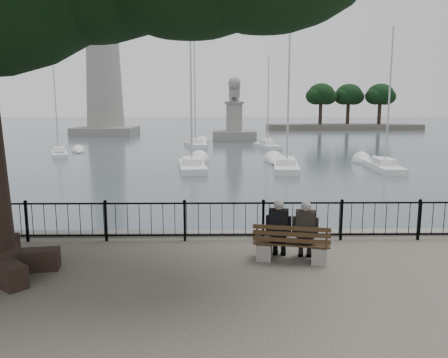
{
  "coord_description": "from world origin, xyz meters",
  "views": [
    {
      "loc": [
        -0.15,
        -8.28,
        3.37
      ],
      "look_at": [
        0.0,
        2.5,
        1.6
      ],
      "focal_mm": 35.0,
      "sensor_mm": 36.0,
      "label": 1
    }
  ],
  "objects_px": {
    "bench": "(291,248)",
    "lighthouse": "(103,59)",
    "person_right": "(305,233)",
    "person_left": "(279,232)",
    "lion_monument": "(234,125)"
  },
  "relations": [
    {
      "from": "bench",
      "to": "lighthouse",
      "type": "relative_size",
      "value": 0.06
    },
    {
      "from": "bench",
      "to": "person_right",
      "type": "relative_size",
      "value": 1.24
    },
    {
      "from": "person_left",
      "to": "person_right",
      "type": "height_order",
      "value": "same"
    },
    {
      "from": "person_right",
      "to": "lion_monument",
      "type": "relative_size",
      "value": 0.17
    },
    {
      "from": "lighthouse",
      "to": "lion_monument",
      "type": "bearing_deg",
      "value": -31.09
    },
    {
      "from": "lighthouse",
      "to": "person_left",
      "type": "bearing_deg",
      "value": -72.51
    },
    {
      "from": "person_left",
      "to": "lion_monument",
      "type": "xyz_separation_m",
      "value": [
        0.8,
        48.86,
        0.44
      ]
    },
    {
      "from": "bench",
      "to": "person_right",
      "type": "distance_m",
      "value": 0.45
    },
    {
      "from": "person_left",
      "to": "lighthouse",
      "type": "height_order",
      "value": "lighthouse"
    },
    {
      "from": "lighthouse",
      "to": "bench",
      "type": "bearing_deg",
      "value": -72.32
    },
    {
      "from": "person_left",
      "to": "lighthouse",
      "type": "xyz_separation_m",
      "value": [
        -19.2,
        60.92,
        10.26
      ]
    },
    {
      "from": "bench",
      "to": "person_left",
      "type": "height_order",
      "value": "person_left"
    },
    {
      "from": "person_left",
      "to": "person_right",
      "type": "bearing_deg",
      "value": -12.36
    },
    {
      "from": "bench",
      "to": "person_right",
      "type": "xyz_separation_m",
      "value": [
        0.3,
        0.03,
        0.33
      ]
    },
    {
      "from": "person_left",
      "to": "person_right",
      "type": "distance_m",
      "value": 0.58
    }
  ]
}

